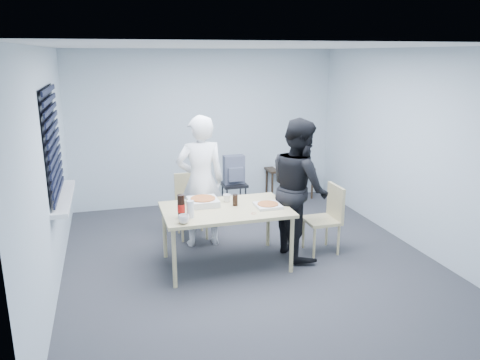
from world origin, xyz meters
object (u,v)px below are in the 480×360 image
object	(u,v)px
chair_right	(328,214)
side_table	(290,172)
mug_a	(184,219)
mug_b	(227,198)
dining_table	(226,213)
person_black	(299,188)
person_white	(201,182)
stool	(234,190)
chair_far	(191,200)
soda_bottle	(181,207)
backpack	(234,170)

from	to	relation	value
chair_right	side_table	xyz separation A→B (m)	(0.40, 2.31, -0.03)
mug_a	mug_b	distance (m)	0.90
dining_table	person_black	distance (m)	1.00
person_white	mug_b	world-z (taller)	person_white
person_white	stool	world-z (taller)	person_white
mug_a	side_table	bearing A→B (deg)	49.31
stool	dining_table	bearing A→B (deg)	-108.38
person_white	side_table	distance (m)	2.56
stool	mug_a	size ratio (longest dim) A/B	4.31
chair_far	person_white	size ratio (longest dim) A/B	0.50
chair_far	side_table	distance (m)	2.36
person_white	soda_bottle	xyz separation A→B (m)	(-0.41, -0.92, -0.02)
person_white	person_black	xyz separation A→B (m)	(1.13, -0.65, 0.00)
person_black	mug_a	world-z (taller)	person_black
mug_a	soda_bottle	distance (m)	0.19
chair_right	backpack	distance (m)	1.89
person_white	person_black	size ratio (longest dim) A/B	1.00
backpack	chair_far	bearing A→B (deg)	-135.90
chair_right	mug_b	distance (m)	1.34
person_white	backpack	size ratio (longest dim) A/B	3.93
dining_table	chair_far	xyz separation A→B (m)	(-0.23, 1.11, -0.16)
person_white	soda_bottle	distance (m)	1.01
side_table	soda_bottle	xyz separation A→B (m)	(-2.34, -2.55, 0.39)
person_white	person_black	world-z (taller)	same
person_black	stool	world-z (taller)	person_black
person_black	mug_a	size ratio (longest dim) A/B	14.39
chair_right	mug_a	distance (m)	2.01
side_table	mug_b	xyz separation A→B (m)	(-1.70, -2.11, 0.30)
dining_table	side_table	xyz separation A→B (m)	(1.78, 2.35, -0.19)
dining_table	person_white	xyz separation A→B (m)	(-0.16, 0.72, 0.21)
mug_a	person_black	bearing A→B (deg)	16.06
mug_b	chair_far	bearing A→B (deg)	109.47
stool	side_table	bearing A→B (deg)	26.76
backpack	mug_b	bearing A→B (deg)	-102.06
chair_far	side_table	bearing A→B (deg)	31.71
chair_far	mug_b	size ratio (longest dim) A/B	8.90
mug_a	dining_table	bearing A→B (deg)	33.60
stool	mug_b	distance (m)	1.63
person_black	stool	size ratio (longest dim) A/B	3.34
side_table	mug_b	distance (m)	2.72
dining_table	stool	size ratio (longest dim) A/B	2.84
chair_far	person_black	size ratio (longest dim) A/B	0.50
mug_b	stool	bearing A→B (deg)	71.56
dining_table	side_table	bearing A→B (deg)	52.89
dining_table	mug_a	distance (m)	0.69
person_white	backpack	world-z (taller)	person_white
side_table	mug_a	distance (m)	3.61
backpack	dining_table	bearing A→B (deg)	-101.98
chair_far	mug_b	xyz separation A→B (m)	(0.31, -0.87, 0.27)
stool	mug_a	world-z (taller)	mug_a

